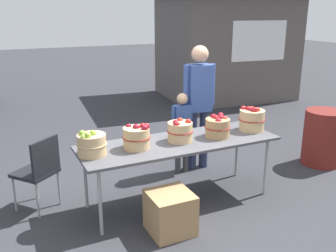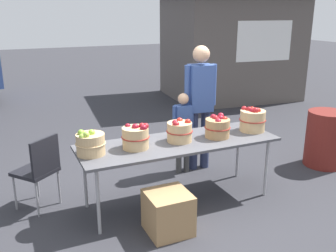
# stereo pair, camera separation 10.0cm
# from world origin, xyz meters

# --- Properties ---
(ground_plane) EXTENTS (40.00, 40.00, 0.00)m
(ground_plane) POSITION_xyz_m (0.00, 0.00, 0.00)
(ground_plane) COLOR #2D2D33
(market_table) EXTENTS (2.30, 0.76, 0.75)m
(market_table) POSITION_xyz_m (0.00, 0.00, 0.71)
(market_table) COLOR #4C4C51
(market_table) RESTS_ON ground
(apple_basket_green_0) EXTENTS (0.31, 0.31, 0.28)m
(apple_basket_green_0) POSITION_xyz_m (-1.01, 0.01, 0.87)
(apple_basket_green_0) COLOR tan
(apple_basket_green_0) RESTS_ON market_table
(apple_basket_red_0) EXTENTS (0.31, 0.31, 0.29)m
(apple_basket_red_0) POSITION_xyz_m (-0.52, -0.00, 0.88)
(apple_basket_red_0) COLOR tan
(apple_basket_red_0) RESTS_ON market_table
(apple_basket_red_1) EXTENTS (0.30, 0.30, 0.26)m
(apple_basket_red_1) POSITION_xyz_m (0.01, 0.01, 0.87)
(apple_basket_red_1) COLOR tan
(apple_basket_red_1) RESTS_ON market_table
(apple_basket_red_2) EXTENTS (0.31, 0.31, 0.27)m
(apple_basket_red_2) POSITION_xyz_m (0.48, -0.04, 0.87)
(apple_basket_red_2) COLOR #A87F51
(apple_basket_red_2) RESTS_ON market_table
(apple_basket_red_3) EXTENTS (0.33, 0.33, 0.31)m
(apple_basket_red_3) POSITION_xyz_m (1.00, -0.01, 0.89)
(apple_basket_red_3) COLOR tan
(apple_basket_red_3) RESTS_ON market_table
(vendor_adult) EXTENTS (0.46, 0.26, 1.74)m
(vendor_adult) POSITION_xyz_m (0.70, 0.78, 1.02)
(vendor_adult) COLOR #262D4C
(vendor_adult) RESTS_ON ground
(child_customer) EXTENTS (0.30, 0.17, 1.13)m
(child_customer) POSITION_xyz_m (0.42, 0.73, 0.66)
(child_customer) COLOR #3F3F3F
(child_customer) RESTS_ON ground
(food_kiosk) EXTENTS (3.76, 3.22, 2.74)m
(food_kiosk) POSITION_xyz_m (3.70, 4.66, 1.38)
(food_kiosk) COLOR #59514C
(food_kiosk) RESTS_ON ground
(folding_chair) EXTENTS (0.56, 0.56, 0.86)m
(folding_chair) POSITION_xyz_m (-1.49, 0.49, 0.51)
(folding_chair) COLOR black
(folding_chair) RESTS_ON ground
(trash_barrel) EXTENTS (0.56, 0.56, 0.81)m
(trash_barrel) POSITION_xyz_m (2.42, 0.12, 0.40)
(trash_barrel) COLOR maroon
(trash_barrel) RESTS_ON ground
(produce_crate) EXTENTS (0.43, 0.43, 0.43)m
(produce_crate) POSITION_xyz_m (-0.38, -0.55, 0.22)
(produce_crate) COLOR #A87F51
(produce_crate) RESTS_ON ground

